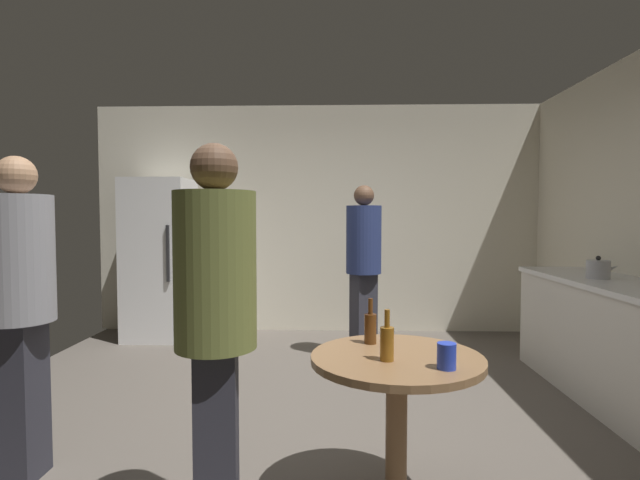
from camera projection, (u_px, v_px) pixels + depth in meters
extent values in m
cube|color=#5B544C|center=(306.00, 429.00, 3.21)|extent=(5.20, 5.20, 0.10)
cube|color=silver|center=(318.00, 219.00, 5.77)|extent=(5.32, 0.06, 2.70)
cube|color=white|center=(160.00, 259.00, 5.42)|extent=(0.70, 0.65, 1.80)
cube|color=#262628|center=(168.00, 253.00, 5.07)|extent=(0.03, 0.03, 0.60)
cube|color=beige|center=(612.00, 343.00, 3.59)|extent=(0.60, 1.98, 0.86)
cube|color=silver|center=(614.00, 283.00, 3.57)|extent=(0.64, 2.02, 0.04)
cylinder|color=#B2B2B7|center=(598.00, 269.00, 3.70)|extent=(0.17, 0.17, 0.14)
sphere|color=black|center=(598.00, 258.00, 3.69)|extent=(0.04, 0.04, 0.04)
cone|color=#B2B2B7|center=(613.00, 268.00, 3.69)|extent=(0.09, 0.04, 0.06)
cylinder|color=olive|center=(396.00, 437.00, 2.23)|extent=(0.10, 0.10, 0.70)
cylinder|color=olive|center=(397.00, 359.00, 2.22)|extent=(0.80, 0.80, 0.03)
cylinder|color=#8C5919|center=(387.00, 344.00, 2.13)|extent=(0.06, 0.06, 0.15)
cylinder|color=#8C5919|center=(387.00, 318.00, 2.12)|extent=(0.02, 0.02, 0.08)
cylinder|color=#593314|center=(370.00, 329.00, 2.42)|extent=(0.06, 0.06, 0.15)
cylinder|color=#593314|center=(370.00, 306.00, 2.41)|extent=(0.02, 0.02, 0.08)
cylinder|color=blue|center=(447.00, 356.00, 2.02)|extent=(0.08, 0.08, 0.11)
cube|color=#2D2D38|center=(363.00, 315.00, 4.67)|extent=(0.28, 0.26, 0.83)
cylinder|color=navy|center=(364.00, 240.00, 4.63)|extent=(0.47, 0.47, 0.66)
sphere|color=brown|center=(364.00, 195.00, 4.61)|extent=(0.20, 0.20, 0.20)
cube|color=#2D2D38|center=(23.00, 400.00, 2.51)|extent=(0.17, 0.22, 0.83)
cylinder|color=gray|center=(19.00, 259.00, 2.47)|extent=(0.34, 0.34, 0.66)
sphere|color=tan|center=(16.00, 175.00, 2.45)|extent=(0.20, 0.20, 0.20)
cube|color=#2D2D38|center=(217.00, 444.00, 2.03)|extent=(0.20, 0.24, 0.83)
cylinder|color=olive|center=(215.00, 270.00, 1.99)|extent=(0.38, 0.38, 0.66)
sphere|color=brown|center=(214.00, 167.00, 1.97)|extent=(0.20, 0.20, 0.20)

